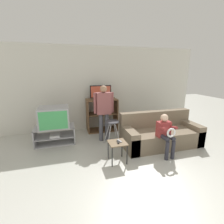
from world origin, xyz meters
The scene contains 13 objects.
ground_plane centered at (0.00, 0.00, 0.00)m, with size 18.00×18.00×0.00m, color #B7B7AD.
wall_back centered at (0.00, 3.32, 1.30)m, with size 6.40×0.06×2.60m.
tv_stand centered at (-1.51, 2.41, 0.22)m, with size 1.01×0.54×0.45m.
television_main centered at (-1.49, 2.40, 0.71)m, with size 0.73×0.63×0.53m.
media_shelf centered at (-0.12, 3.00, 0.52)m, with size 0.94×0.50×1.02m.
television_flat centered at (-0.15, 3.00, 1.21)m, with size 0.65×0.20×0.42m.
folding_stool centered at (-0.10, 1.86, 0.52)m, with size 0.39×0.40×0.65m.
snack_table centered at (-0.21, 1.10, 0.37)m, with size 0.36×0.36×0.44m.
remote_control_black centered at (-0.20, 1.08, 0.45)m, with size 0.04×0.14×0.02m, color black.
remote_control_white centered at (-0.15, 1.13, 0.45)m, with size 0.04×0.14×0.02m, color gray.
couch centered at (1.10, 1.59, 0.28)m, with size 1.97×0.85×0.83m.
person_standing_adult centered at (-0.23, 2.23, 0.91)m, with size 0.53×0.20×1.50m.
person_seated_child centered at (0.91, 1.09, 0.56)m, with size 0.33×0.43×0.93m.
Camera 1 is at (-1.15, -1.83, 1.88)m, focal length 26.00 mm.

